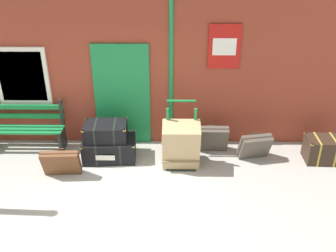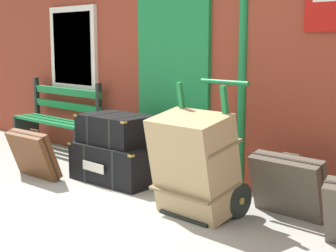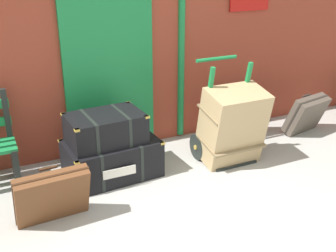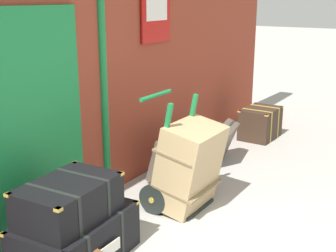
{
  "view_description": "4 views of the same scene",
  "coord_description": "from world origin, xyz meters",
  "views": [
    {
      "loc": [
        0.93,
        -4.57,
        4.08
      ],
      "look_at": [
        0.85,
        1.62,
        0.8
      ],
      "focal_mm": 41.05,
      "sensor_mm": 36.0,
      "label": 1
    },
    {
      "loc": [
        3.95,
        -1.77,
        1.55
      ],
      "look_at": [
        0.59,
        1.67,
        0.74
      ],
      "focal_mm": 53.92,
      "sensor_mm": 36.0,
      "label": 2
    },
    {
      "loc": [
        -1.48,
        -2.22,
        2.32
      ],
      "look_at": [
        0.35,
        1.68,
        0.53
      ],
      "focal_mm": 44.28,
      "sensor_mm": 36.0,
      "label": 3
    },
    {
      "loc": [
        -2.72,
        -0.66,
        2.18
      ],
      "look_at": [
        1.09,
        1.75,
        0.87
      ],
      "focal_mm": 48.03,
      "sensor_mm": 36.0,
      "label": 4
    }
  ],
  "objects": [
    {
      "name": "large_brown_trunk",
      "position": [
        1.09,
        1.49,
        0.47
      ],
      "size": [
        0.7,
        0.6,
        0.95
      ],
      "color": "tan",
      "rests_on": "ground"
    },
    {
      "name": "suitcase_caramel",
      "position": [
        -1.06,
        1.17,
        0.28
      ],
      "size": [
        0.69,
        0.35,
        0.56
      ],
      "color": "brown",
      "rests_on": "ground"
    },
    {
      "name": "suitcase_umber",
      "position": [
        1.7,
        2.08,
        0.28
      ],
      "size": [
        0.69,
        0.32,
        0.57
      ],
      "color": "#51473D",
      "rests_on": "ground"
    },
    {
      "name": "steamer_trunk_base",
      "position": [
        -0.29,
        1.8,
        0.21
      ],
      "size": [
        1.05,
        0.71,
        0.43
      ],
      "color": "black",
      "rests_on": "ground"
    },
    {
      "name": "porters_trolley",
      "position": [
        1.09,
        1.67,
        0.27
      ],
      "size": [
        0.71,
        0.59,
        1.2
      ],
      "color": "black",
      "rests_on": "ground"
    },
    {
      "name": "brick_facade",
      "position": [
        -0.01,
        2.6,
        1.6
      ],
      "size": [
        10.4,
        0.35,
        3.2
      ],
      "color": "brown",
      "rests_on": "ground"
    },
    {
      "name": "platform_bench",
      "position": [
        -2.04,
        2.16,
        0.44
      ],
      "size": [
        1.6,
        0.43,
        1.01
      ],
      "color": "#197A3D",
      "rests_on": "ground"
    },
    {
      "name": "steamer_trunk_middle",
      "position": [
        -0.34,
        1.8,
        0.58
      ],
      "size": [
        0.84,
        0.59,
        0.33
      ],
      "color": "black",
      "rests_on": "steamer_trunk_base"
    }
  ]
}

